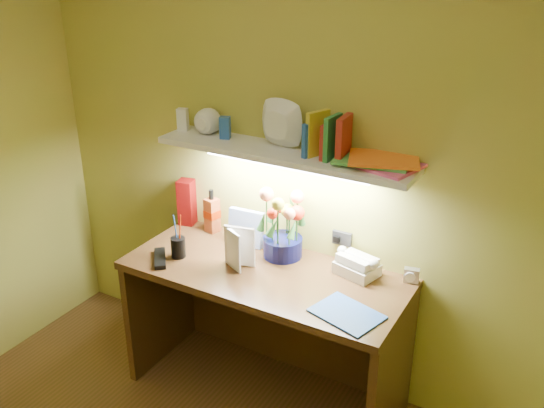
# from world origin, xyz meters

# --- Properties ---
(desk) EXTENTS (1.40, 0.60, 0.75)m
(desk) POSITION_xyz_m (0.00, 1.20, 0.38)
(desk) COLOR #3B2710
(desk) RESTS_ON ground
(flower_bouquet) EXTENTS (0.26, 0.26, 0.35)m
(flower_bouquet) POSITION_xyz_m (0.00, 1.38, 0.93)
(flower_bouquet) COLOR #080C3E
(flower_bouquet) RESTS_ON desk
(telephone) EXTENTS (0.22, 0.19, 0.12)m
(telephone) POSITION_xyz_m (0.40, 1.39, 0.81)
(telephone) COLOR white
(telephone) RESTS_ON desk
(desk_clock) EXTENTS (0.08, 0.05, 0.07)m
(desk_clock) POSITION_xyz_m (0.65, 1.45, 0.79)
(desk_clock) COLOR #BCBDC1
(desk_clock) RESTS_ON desk
(whisky_bottle) EXTENTS (0.08, 0.08, 0.25)m
(whisky_bottle) POSITION_xyz_m (-0.47, 1.43, 0.87)
(whisky_bottle) COLOR #A2431F
(whisky_bottle) RESTS_ON desk
(whisky_box) EXTENTS (0.10, 0.10, 0.26)m
(whisky_box) POSITION_xyz_m (-0.65, 1.45, 0.88)
(whisky_box) COLOR #630705
(whisky_box) RESTS_ON desk
(pen_cup) EXTENTS (0.08, 0.08, 0.18)m
(pen_cup) POSITION_xyz_m (-0.45, 1.11, 0.84)
(pen_cup) COLOR black
(pen_cup) RESTS_ON desk
(art_card) EXTENTS (0.19, 0.05, 0.19)m
(art_card) POSITION_xyz_m (-0.22, 1.39, 0.85)
(art_card) COLOR white
(art_card) RESTS_ON desk
(tv_remote) EXTENTS (0.17, 0.19, 0.02)m
(tv_remote) POSITION_xyz_m (-0.51, 1.03, 0.76)
(tv_remote) COLOR black
(tv_remote) RESTS_ON desk
(blue_folder) EXTENTS (0.33, 0.28, 0.01)m
(blue_folder) POSITION_xyz_m (0.50, 1.05, 0.75)
(blue_folder) COLOR blue
(blue_folder) RESTS_ON desk
(desk_book_a) EXTENTS (0.16, 0.05, 0.21)m
(desk_book_a) POSITION_xyz_m (-0.21, 1.17, 0.86)
(desk_book_a) COLOR white
(desk_book_a) RESTS_ON desk
(desk_book_b) EXTENTS (0.14, 0.09, 0.20)m
(desk_book_b) POSITION_xyz_m (-0.22, 1.19, 0.85)
(desk_book_b) COLOR white
(desk_book_b) RESTS_ON desk
(wall_shelf) EXTENTS (1.32, 0.35, 0.24)m
(wall_shelf) POSITION_xyz_m (0.02, 1.38, 1.34)
(wall_shelf) COLOR white
(wall_shelf) RESTS_ON ground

